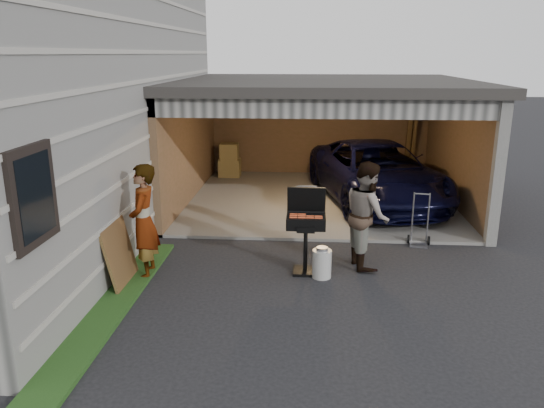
{
  "coord_description": "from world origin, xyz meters",
  "views": [
    {
      "loc": [
        0.49,
        -6.1,
        3.48
      ],
      "look_at": [
        -0.1,
        2.05,
        1.15
      ],
      "focal_mm": 35.0,
      "sensor_mm": 36.0,
      "label": 1
    }
  ],
  "objects": [
    {
      "name": "man",
      "position": [
        1.46,
        2.4,
        0.9
      ],
      "size": [
        0.84,
        0.99,
        1.79
      ],
      "primitive_type": "imported",
      "rotation": [
        0.0,
        0.0,
        1.77
      ],
      "color": "#4C271E",
      "rests_on": "ground"
    },
    {
      "name": "minivan",
      "position": [
        2.08,
        6.31,
        0.7
      ],
      "size": [
        3.35,
        5.42,
        1.4
      ],
      "primitive_type": "imported",
      "rotation": [
        0.0,
        0.0,
        0.22
      ],
      "color": "black",
      "rests_on": "ground"
    },
    {
      "name": "plywood_panel",
      "position": [
        -2.4,
        1.32,
        0.52
      ],
      "size": [
        0.26,
        0.94,
        1.03
      ],
      "primitive_type": "cube",
      "rotation": [
        0.0,
        -0.21,
        0.0
      ],
      "color": "#51331B",
      "rests_on": "ground"
    },
    {
      "name": "woman",
      "position": [
        -2.1,
        1.68,
        0.92
      ],
      "size": [
        0.5,
        0.71,
        1.85
      ],
      "primitive_type": "imported",
      "rotation": [
        0.0,
        0.0,
        -1.48
      ],
      "color": "#9CA9C4",
      "rests_on": "ground"
    },
    {
      "name": "ground",
      "position": [
        0.0,
        0.0,
        0.0
      ],
      "size": [
        80.0,
        80.0,
        0.0
      ],
      "primitive_type": "plane",
      "color": "black",
      "rests_on": "ground"
    },
    {
      "name": "propane_tank",
      "position": [
        0.72,
        1.83,
        0.23
      ],
      "size": [
        0.35,
        0.35,
        0.46
      ],
      "primitive_type": "cylinder",
      "rotation": [
        0.0,
        0.0,
        -0.16
      ],
      "color": "beige",
      "rests_on": "ground"
    },
    {
      "name": "groundcover_strip",
      "position": [
        -2.25,
        -1.0,
        0.03
      ],
      "size": [
        0.5,
        8.0,
        0.06
      ],
      "primitive_type": "cube",
      "color": "#193814",
      "rests_on": "ground"
    },
    {
      "name": "bbq_grill",
      "position": [
        0.45,
        2.04,
        0.83
      ],
      "size": [
        0.62,
        0.55,
        1.39
      ],
      "color": "black",
      "rests_on": "ground"
    },
    {
      "name": "hand_truck",
      "position": [
        2.57,
        3.47,
        0.19
      ],
      "size": [
        0.43,
        0.35,
        1.0
      ],
      "rotation": [
        0.0,
        0.0,
        -0.15
      ],
      "color": "gray",
      "rests_on": "ground"
    },
    {
      "name": "garage",
      "position": [
        0.76,
        6.79,
        1.87
      ],
      "size": [
        6.8,
        6.3,
        2.9
      ],
      "color": "#605E59",
      "rests_on": "ground"
    }
  ]
}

